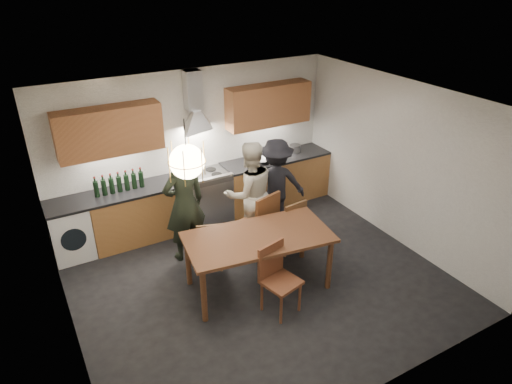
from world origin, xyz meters
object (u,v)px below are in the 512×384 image
person_right (276,184)px  chair_back_left (210,243)px  mixing_bowl (263,160)px  dining_table (258,242)px  person_mid (250,194)px  chair_front (276,274)px  stock_pot (295,149)px  person_left (185,204)px  wine_bottles (119,182)px

person_right → chair_back_left: bearing=44.3°
chair_back_left → mixing_bowl: mixing_bowl is taller
person_right → dining_table: bearing=71.5°
person_mid → mixing_bowl: 1.16m
person_mid → chair_back_left: bearing=30.0°
chair_front → stock_pot: stock_pot is taller
dining_table → mixing_bowl: (1.23, 1.96, 0.21)m
person_mid → stock_pot: bearing=-141.6°
dining_table → person_mid: size_ratio=1.21×
dining_table → chair_front: size_ratio=2.18×
chair_back_left → person_mid: person_mid is taller
chair_back_left → person_right: size_ratio=0.53×
person_right → person_left: bearing=26.1°
chair_front → person_left: 1.81m
dining_table → person_left: person_left is taller
person_right → wine_bottles: 2.52m
chair_front → person_mid: person_mid is taller
person_right → stock_pot: person_right is taller
mixing_bowl → person_mid: bearing=-131.1°
chair_front → person_mid: bearing=59.2°
chair_back_left → chair_front: chair_front is taller
wine_bottles → person_left: bearing=-51.4°
dining_table → person_right: size_ratio=1.33×
person_mid → mixing_bowl: (0.76, 0.87, 0.08)m
mixing_bowl → stock_pot: stock_pot is taller
person_right → stock_pot: (0.90, 0.77, 0.19)m
chair_front → person_left: (-0.56, 1.69, 0.37)m
dining_table → stock_pot: size_ratio=10.72×
chair_front → mixing_bowl: bearing=49.3°
mixing_bowl → stock_pot: (0.77, 0.14, 0.03)m
chair_back_left → mixing_bowl: 2.15m
dining_table → person_mid: bearing=74.7°
chair_back_left → person_left: bearing=-53.7°
stock_pot → wine_bottles: 3.29m
mixing_bowl → stock_pot: 0.78m
chair_front → person_mid: (0.49, 1.60, 0.31)m
chair_back_left → person_left: size_ratio=0.45×
mixing_bowl → wine_bottles: size_ratio=0.38×
wine_bottles → chair_front: bearing=-63.8°
chair_front → person_left: size_ratio=0.52×
stock_pot → dining_table: bearing=-133.5°
person_left → chair_front: bearing=101.3°
person_right → stock_pot: size_ratio=8.07×
person_left → wine_bottles: (-0.71, 0.90, 0.15)m
person_mid → wine_bottles: size_ratio=2.22×
dining_table → wine_bottles: bearing=129.8°
chair_back_left → chair_front: bearing=128.0°
chair_back_left → person_right: 1.68m
dining_table → chair_front: chair_front is taller
mixing_bowl → dining_table: bearing=-122.0°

